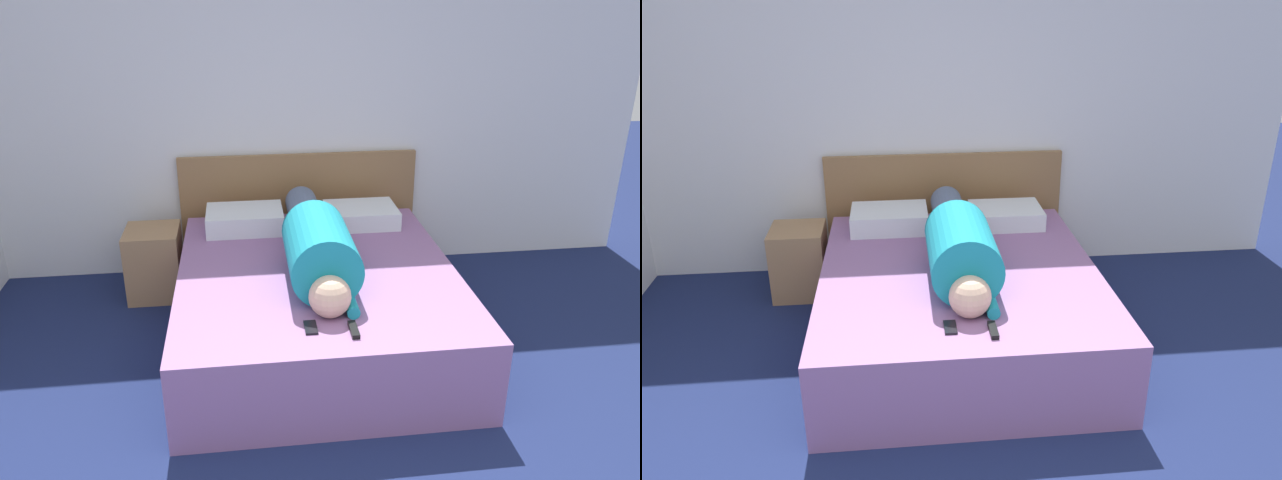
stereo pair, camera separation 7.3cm
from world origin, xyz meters
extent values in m
cube|color=white|center=(0.00, 3.29, 1.30)|extent=(5.51, 0.06, 2.60)
cube|color=#936699|center=(0.09, 2.11, 0.25)|extent=(1.68, 1.97, 0.49)
cube|color=olive|center=(0.09, 3.22, 0.46)|extent=(1.80, 0.04, 0.92)
cube|color=#A37A51|center=(-0.99, 2.86, 0.25)|extent=(0.37, 0.39, 0.50)
sphere|color=#DBB293|center=(0.09, 1.53, 0.60)|extent=(0.23, 0.23, 0.23)
cylinder|color=teal|center=(0.09, 1.93, 0.69)|extent=(0.39, 0.66, 0.39)
cylinder|color=slate|center=(0.09, 2.65, 0.61)|extent=(0.23, 0.79, 0.23)
cylinder|color=teal|center=(0.21, 1.58, 0.53)|extent=(0.07, 0.22, 0.07)
cube|color=white|center=(-0.33, 2.83, 0.56)|extent=(0.53, 0.39, 0.14)
cube|color=white|center=(0.50, 2.83, 0.56)|extent=(0.51, 0.39, 0.13)
cube|color=black|center=(0.18, 1.35, 0.50)|extent=(0.04, 0.15, 0.02)
cube|color=black|center=(-0.03, 1.41, 0.50)|extent=(0.06, 0.13, 0.01)
camera|label=1|loc=(-0.33, -1.31, 2.13)|focal=35.00mm
camera|label=2|loc=(-0.26, -1.32, 2.13)|focal=35.00mm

